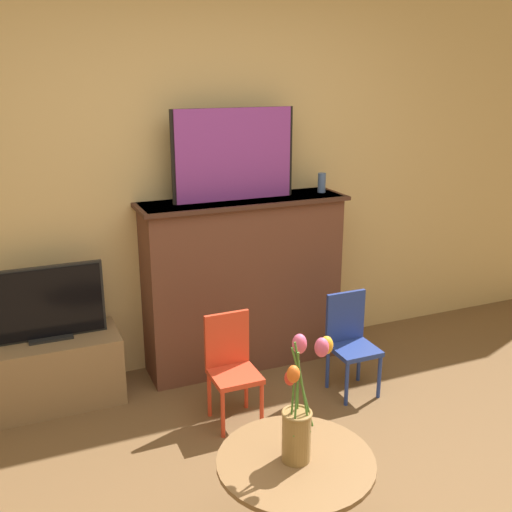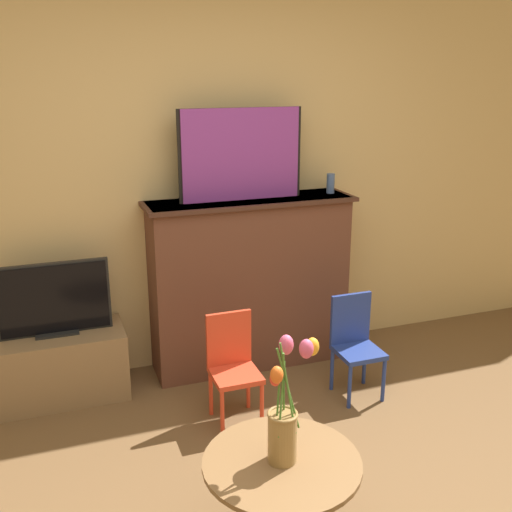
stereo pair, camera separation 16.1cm
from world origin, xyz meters
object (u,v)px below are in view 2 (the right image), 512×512
painting (241,155)px  vase_tulips (285,416)px  chair_red (233,363)px  chair_blue (355,341)px  tv_monitor (54,300)px

painting → vase_tulips: 1.96m
chair_red → chair_blue: (0.80, 0.02, 0.00)m
chair_red → chair_blue: 0.80m
tv_monitor → chair_red: size_ratio=1.04×
chair_red → vase_tulips: (-0.15, -1.14, 0.36)m
chair_red → vase_tulips: vase_tulips is taller
tv_monitor → chair_blue: size_ratio=1.04×
tv_monitor → vase_tulips: bearing=-65.8°
chair_blue → chair_red: bearing=-178.5°
tv_monitor → vase_tulips: size_ratio=1.25×
painting → tv_monitor: painting is taller
tv_monitor → chair_blue: bearing=-18.1°
tv_monitor → vase_tulips: (0.77, -1.72, 0.07)m
chair_red → vase_tulips: 1.20m
chair_blue → vase_tulips: bearing=-129.4°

